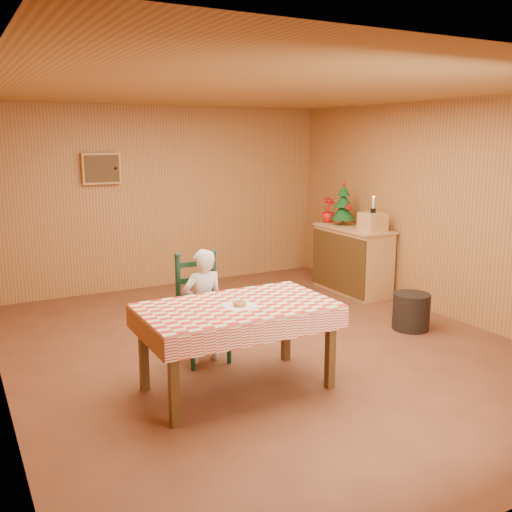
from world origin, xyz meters
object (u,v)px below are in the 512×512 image
Objects in this scene: ladder_chair at (201,310)px; crate at (373,222)px; seated_child at (203,306)px; dining_table at (237,314)px; shelf_unit at (352,260)px; storage_bin at (411,311)px; christmas_tree at (343,205)px.

crate is (2.89, 0.92, 0.55)m from ladder_chair.
crate reaches higher than seated_child.
shelf_unit reaches higher than dining_table.
ladder_chair is 3.08m from crate.
storage_bin is (-0.42, -1.23, -0.85)m from crate.
christmas_tree is (2.89, 2.36, 0.52)m from dining_table.
ladder_chair is 2.50m from storage_bin.
crate is at bearing 71.13° from storage_bin.
crate reaches higher than ladder_chair.
christmas_tree is (0.01, 0.25, 0.74)m from shelf_unit.
crate is (2.89, 0.98, 0.49)m from seated_child.
dining_table is 3.77m from christmas_tree.
dining_table is 1.47× the size of seated_child.
ladder_chair is 0.96× the size of seated_child.
seated_child reaches higher than shelf_unit.
shelf_unit is 0.71m from crate.
seated_child is 3.38m from christmas_tree.
crate is 0.67m from christmas_tree.
ladder_chair is at bearing -90.00° from seated_child.
dining_table is 2.56m from storage_bin.
ladder_chair is at bearing -151.46° from christmas_tree.
dining_table is at bearing -90.00° from ladder_chair.
shelf_unit is at bearing 75.81° from storage_bin.
seated_child is at bearing -150.60° from christmas_tree.
shelf_unit is 1.71m from storage_bin.
crate reaches higher than storage_bin.
dining_table is 2.67× the size of christmas_tree.
dining_table is 0.81m from ladder_chair.
crate is 0.48× the size of christmas_tree.
christmas_tree reaches higher than dining_table.
crate is at bearing -90.00° from christmas_tree.
dining_table is 5.52× the size of crate.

